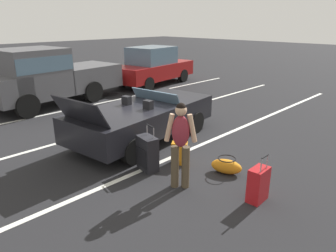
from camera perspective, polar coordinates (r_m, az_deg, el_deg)
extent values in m
plane|color=black|center=(8.31, -4.53, -2.40)|extent=(80.00, 80.00, 0.00)
cube|color=silver|center=(7.40, 2.39, -5.10)|extent=(18.00, 0.12, 0.01)
cube|color=silver|center=(9.31, -9.94, -0.25)|extent=(18.00, 0.12, 0.01)
cube|color=silver|center=(11.54, -17.80, 2.87)|extent=(18.00, 0.12, 0.01)
cube|color=black|center=(8.10, -4.64, 1.69)|extent=(4.29, 2.27, 0.64)
cube|color=black|center=(9.20, 1.36, 3.13)|extent=(1.52, 1.83, 0.38)
cube|color=slate|center=(8.35, -2.37, 5.61)|extent=(0.38, 1.56, 0.31)
cube|color=black|center=(8.09, -7.65, 4.72)|extent=(0.19, 0.24, 0.22)
cube|color=black|center=(7.60, -3.68, 3.93)|extent=(0.19, 0.24, 0.22)
cube|color=black|center=(6.68, -16.00, 2.62)|extent=(0.53, 1.53, 0.57)
cylinder|color=black|center=(9.62, -3.13, 2.52)|extent=(0.62, 0.30, 0.60)
cylinder|color=black|center=(8.70, 5.02, 0.69)|extent=(0.62, 0.30, 0.60)
cylinder|color=black|center=(7.96, -15.08, -1.66)|extent=(0.62, 0.30, 0.60)
cylinder|color=black|center=(6.82, -6.63, -4.62)|extent=(0.62, 0.30, 0.60)
cube|color=black|center=(6.51, -3.79, -5.07)|extent=(0.36, 0.52, 0.74)
cube|color=black|center=(6.46, -4.93, -5.82)|extent=(0.09, 0.38, 0.41)
cylinder|color=gray|center=(6.26, -2.66, -1.30)|extent=(0.02, 0.02, 0.22)
cylinder|color=gray|center=(6.47, -3.90, -0.63)|extent=(0.02, 0.02, 0.22)
cylinder|color=black|center=(6.33, -3.31, -0.01)|extent=(0.08, 0.26, 0.03)
sphere|color=black|center=(6.58, -2.18, -8.15)|extent=(0.04, 0.04, 0.04)
sphere|color=black|center=(6.83, -3.69, -7.08)|extent=(0.04, 0.04, 0.04)
cube|color=red|center=(5.67, 16.31, -10.34)|extent=(0.41, 0.25, 0.62)
cylinder|color=gray|center=(5.37, 16.81, -6.96)|extent=(0.02, 0.02, 0.24)
cylinder|color=gray|center=(5.55, 17.85, -6.19)|extent=(0.02, 0.02, 0.24)
cylinder|color=black|center=(5.41, 17.46, -5.39)|extent=(0.22, 0.03, 0.03)
sphere|color=black|center=(5.68, 16.18, -13.71)|extent=(0.04, 0.04, 0.04)
sphere|color=black|center=(5.90, 17.48, -12.54)|extent=(0.04, 0.04, 0.04)
cube|color=orange|center=(6.80, 2.14, -5.03)|extent=(0.36, 0.39, 0.50)
sphere|color=black|center=(6.96, 3.17, -6.57)|extent=(0.04, 0.04, 0.04)
sphere|color=black|center=(6.98, 1.21, -6.45)|extent=(0.04, 0.04, 0.04)
ellipsoid|color=orange|center=(6.55, 10.72, -7.35)|extent=(0.50, 0.70, 0.30)
torus|color=black|center=(6.47, 10.81, -5.92)|extent=(0.48, 0.48, 0.02)
cylinder|color=#4C3F2D|center=(5.84, 1.27, -7.54)|extent=(0.21, 0.21, 0.82)
cylinder|color=#4C3F2D|center=(5.83, 3.25, -7.61)|extent=(0.21, 0.21, 0.82)
ellipsoid|color=maroon|center=(5.55, 2.36, -1.00)|extent=(0.37, 0.39, 0.60)
sphere|color=tan|center=(5.43, 2.41, 2.92)|extent=(0.21, 0.21, 0.21)
sphere|color=black|center=(5.42, 2.42, 3.40)|extent=(0.18, 0.18, 0.18)
cylinder|color=tan|center=(5.54, 0.25, -0.30)|extent=(0.19, 0.20, 0.53)
cylinder|color=tan|center=(5.53, 4.49, -0.42)|extent=(0.19, 0.20, 0.53)
cube|color=#4C4C51|center=(11.57, -27.99, 5.94)|extent=(1.32, 2.02, 0.90)
cube|color=#4C4C51|center=(11.96, -23.74, 8.87)|extent=(2.31, 2.14, 1.70)
cube|color=slate|center=(11.91, -23.98, 10.68)|extent=(2.28, 2.15, 0.51)
cube|color=#4C4C51|center=(13.19, -15.14, 8.85)|extent=(2.61, 2.18, 0.90)
cylinder|color=black|center=(10.96, -24.60, 3.39)|extent=(0.83, 0.37, 0.80)
cylinder|color=black|center=(12.55, -28.53, 4.60)|extent=(0.83, 0.37, 0.80)
cylinder|color=black|center=(12.36, -13.71, 6.18)|extent=(0.83, 0.37, 0.80)
cylinder|color=black|center=(13.80, -18.47, 7.04)|extent=(0.83, 0.37, 0.80)
cube|color=maroon|center=(15.41, -2.74, 10.16)|extent=(4.72, 2.44, 0.70)
cube|color=slate|center=(15.24, -3.03, 12.90)|extent=(2.31, 1.91, 0.80)
cylinder|color=black|center=(17.06, -1.92, 9.83)|extent=(0.67, 0.31, 0.64)
cylinder|color=black|center=(16.09, 2.77, 9.27)|extent=(0.67, 0.31, 0.64)
cylinder|color=black|center=(15.00, -8.61, 8.37)|extent=(0.67, 0.31, 0.64)
cylinder|color=black|center=(13.90, -3.70, 7.71)|extent=(0.67, 0.31, 0.64)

